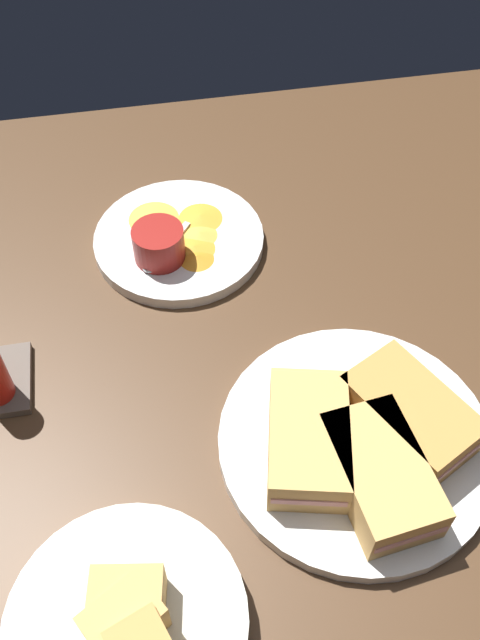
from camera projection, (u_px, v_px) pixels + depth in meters
The scene contains 12 objects.
ground_plane at pixel (266, 398), 76.08cm from camera, with size 110.00×110.00×3.00cm, color #4C331E.
plate_sandwich_main at pixel (355, 442), 70.10cm from camera, with size 27.88×27.88×1.60cm, color silver.
sandwich_half_near at pixel (308, 439), 66.73cm from camera, with size 14.52×10.39×4.80cm.
sandwich_half_far at pixel (380, 474), 64.41cm from camera, with size 13.99×9.07×4.80cm.
sandwich_half_extra at pixel (410, 414), 68.46cm from camera, with size 15.03×12.64×4.80cm.
ramekin_dark_sauce at pixel (421, 423), 68.45cm from camera, with size 6.32×6.32×3.42cm.
spoon_by_dark_ramekin at pixel (369, 441), 68.88cm from camera, with size 2.33×9.90×0.80cm.
plate_chips_companion at pixel (179, 240), 88.12cm from camera, with size 21.54×21.54×1.60cm, color silver.
ramekin_light_gravy at pixel (159, 243), 83.39cm from camera, with size 6.29×6.29×4.35cm.
spoon_by_gravy_ramekin at pixel (159, 257), 84.64cm from camera, with size 8.63×7.32×0.80cm.
plantain_chip_scatter at pixel (184, 230), 87.66cm from camera, with size 14.78×13.44×0.60cm.
bread_basket_rear at pixel (129, 626), 57.70cm from camera, with size 20.61×20.61×7.86cm.
Camera 1 is at (-39.51, 10.25, 63.33)cm, focal length 38.82 mm.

